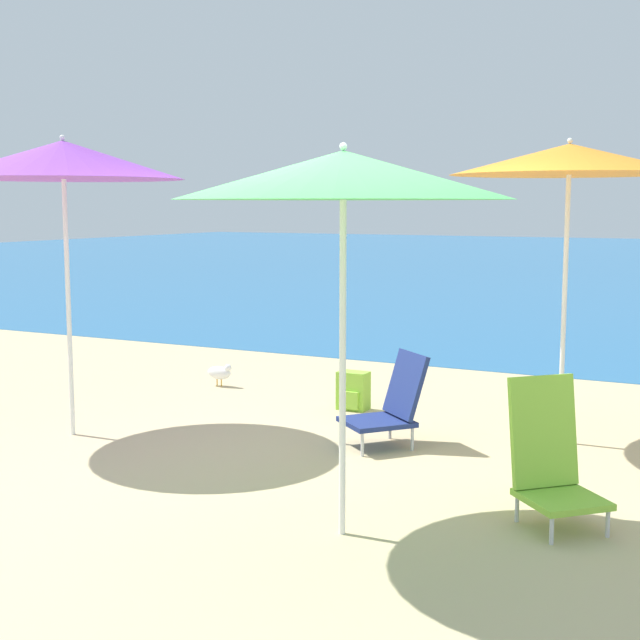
{
  "coord_description": "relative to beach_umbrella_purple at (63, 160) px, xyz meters",
  "views": [
    {
      "loc": [
        2.43,
        -4.58,
        1.78
      ],
      "look_at": [
        -0.28,
        0.75,
        1.0
      ],
      "focal_mm": 50.0,
      "sensor_mm": 36.0,
      "label": 1
    }
  ],
  "objects": [
    {
      "name": "ground_plane",
      "position": [
        2.34,
        -0.58,
        -2.11
      ],
      "size": [
        60.0,
        60.0,
        0.0
      ],
      "primitive_type": "plane",
      "color": "#C6B284"
    },
    {
      "name": "backpack_lime",
      "position": [
        1.59,
        1.76,
        -1.94
      ],
      "size": [
        0.26,
        0.2,
        0.33
      ],
      "color": "#8ECC3D",
      "rests_on": "ground"
    },
    {
      "name": "seagull",
      "position": [
        0.0,
        2.07,
        -1.97
      ],
      "size": [
        0.27,
        0.11,
        0.23
      ],
      "color": "gold",
      "rests_on": "ground"
    },
    {
      "name": "beach_chair_lime",
      "position": [
        3.74,
        -0.26,
        -1.74
      ],
      "size": [
        0.63,
        0.63,
        0.82
      ],
      "rotation": [
        0.0,
        0.0,
        0.77
      ],
      "color": "silver",
      "rests_on": "ground"
    },
    {
      "name": "beach_chair_navy",
      "position": [
        2.33,
        0.82,
        -1.79
      ],
      "size": [
        0.69,
        0.7,
        0.69
      ],
      "rotation": [
        0.0,
        0.0,
        -0.71
      ],
      "color": "silver",
      "rests_on": "ground"
    },
    {
      "name": "beach_umbrella_orange",
      "position": [
        3.43,
        1.48,
        -0.01
      ],
      "size": [
        1.73,
        1.73,
        2.25
      ],
      "color": "white",
      "rests_on": "ground"
    },
    {
      "name": "beach_umbrella_purple",
      "position": [
        0.0,
        0.0,
        0.0
      ],
      "size": [
        1.8,
        1.8,
        2.29
      ],
      "color": "white",
      "rests_on": "ground"
    },
    {
      "name": "beach_umbrella_green",
      "position": [
        2.77,
        -0.95,
        -0.18
      ],
      "size": [
        1.77,
        1.77,
        2.09
      ],
      "color": "white",
      "rests_on": "ground"
    }
  ]
}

